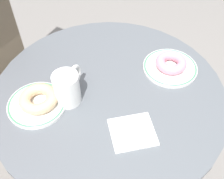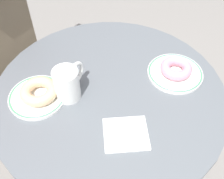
{
  "view_description": "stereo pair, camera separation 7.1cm",
  "coord_description": "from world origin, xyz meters",
  "px_view_note": "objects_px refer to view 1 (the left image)",
  "views": [
    {
      "loc": [
        -0.11,
        -0.56,
        1.4
      ],
      "look_at": [
        0.01,
        -0.02,
        0.76
      ],
      "focal_mm": 43.77,
      "sensor_mm": 36.0,
      "label": 1
    },
    {
      "loc": [
        -0.04,
        -0.57,
        1.4
      ],
      "look_at": [
        0.01,
        -0.02,
        0.76
      ],
      "focal_mm": 43.77,
      "sensor_mm": 36.0,
      "label": 2
    }
  ],
  "objects_px": {
    "plate_left": "(37,104)",
    "paper_napkin": "(132,132)",
    "donut_glazed": "(39,99)",
    "donut_pink_frosted": "(171,63)",
    "cafe_table": "(109,130)",
    "plate_right": "(170,67)",
    "coffee_mug": "(68,87)"
  },
  "relations": [
    {
      "from": "plate_right",
      "to": "paper_napkin",
      "type": "xyz_separation_m",
      "value": [
        -0.19,
        -0.22,
        -0.0
      ]
    },
    {
      "from": "coffee_mug",
      "to": "paper_napkin",
      "type": "bearing_deg",
      "value": -45.17
    },
    {
      "from": "donut_pink_frosted",
      "to": "coffee_mug",
      "type": "relative_size",
      "value": 0.93
    },
    {
      "from": "cafe_table",
      "to": "paper_napkin",
      "type": "xyz_separation_m",
      "value": [
        0.03,
        -0.17,
        0.23
      ]
    },
    {
      "from": "plate_left",
      "to": "paper_napkin",
      "type": "xyz_separation_m",
      "value": [
        0.26,
        -0.15,
        -0.0
      ]
    },
    {
      "from": "cafe_table",
      "to": "plate_right",
      "type": "xyz_separation_m",
      "value": [
        0.22,
        0.05,
        0.24
      ]
    },
    {
      "from": "cafe_table",
      "to": "donut_pink_frosted",
      "type": "bearing_deg",
      "value": 13.59
    },
    {
      "from": "coffee_mug",
      "to": "plate_right",
      "type": "bearing_deg",
      "value": 9.88
    },
    {
      "from": "cafe_table",
      "to": "paper_napkin",
      "type": "distance_m",
      "value": 0.29
    },
    {
      "from": "plate_right",
      "to": "coffee_mug",
      "type": "bearing_deg",
      "value": -170.12
    },
    {
      "from": "plate_left",
      "to": "coffee_mug",
      "type": "relative_size",
      "value": 1.57
    },
    {
      "from": "donut_pink_frosted",
      "to": "paper_napkin",
      "type": "xyz_separation_m",
      "value": [
        -0.19,
        -0.22,
        -0.02
      ]
    },
    {
      "from": "plate_right",
      "to": "donut_glazed",
      "type": "xyz_separation_m",
      "value": [
        -0.44,
        -0.06,
        0.02
      ]
    },
    {
      "from": "plate_right",
      "to": "coffee_mug",
      "type": "relative_size",
      "value": 1.64
    },
    {
      "from": "plate_right",
      "to": "donut_pink_frosted",
      "type": "bearing_deg",
      "value": 14.04
    },
    {
      "from": "plate_right",
      "to": "coffee_mug",
      "type": "distance_m",
      "value": 0.36
    },
    {
      "from": "cafe_table",
      "to": "donut_glazed",
      "type": "distance_m",
      "value": 0.34
    },
    {
      "from": "plate_left",
      "to": "donut_glazed",
      "type": "xyz_separation_m",
      "value": [
        0.01,
        0.0,
        0.02
      ]
    },
    {
      "from": "donut_pink_frosted",
      "to": "donut_glazed",
      "type": "bearing_deg",
      "value": -171.58
    },
    {
      "from": "donut_pink_frosted",
      "to": "cafe_table",
      "type": "bearing_deg",
      "value": -166.41
    },
    {
      "from": "cafe_table",
      "to": "donut_pink_frosted",
      "type": "relative_size",
      "value": 7.13
    },
    {
      "from": "paper_napkin",
      "to": "plate_left",
      "type": "bearing_deg",
      "value": 149.14
    },
    {
      "from": "plate_left",
      "to": "cafe_table",
      "type": "bearing_deg",
      "value": 3.04
    },
    {
      "from": "donut_glazed",
      "to": "donut_pink_frosted",
      "type": "distance_m",
      "value": 0.44
    },
    {
      "from": "coffee_mug",
      "to": "donut_glazed",
      "type": "bearing_deg",
      "value": -177.33
    },
    {
      "from": "plate_left",
      "to": "paper_napkin",
      "type": "relative_size",
      "value": 1.44
    },
    {
      "from": "plate_left",
      "to": "coffee_mug",
      "type": "bearing_deg",
      "value": 3.06
    },
    {
      "from": "cafe_table",
      "to": "donut_glazed",
      "type": "relative_size",
      "value": 6.49
    },
    {
      "from": "donut_glazed",
      "to": "paper_napkin",
      "type": "height_order",
      "value": "donut_glazed"
    },
    {
      "from": "donut_pink_frosted",
      "to": "coffee_mug",
      "type": "height_order",
      "value": "coffee_mug"
    },
    {
      "from": "plate_right",
      "to": "paper_napkin",
      "type": "relative_size",
      "value": 1.49
    },
    {
      "from": "plate_left",
      "to": "coffee_mug",
      "type": "height_order",
      "value": "coffee_mug"
    }
  ]
}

